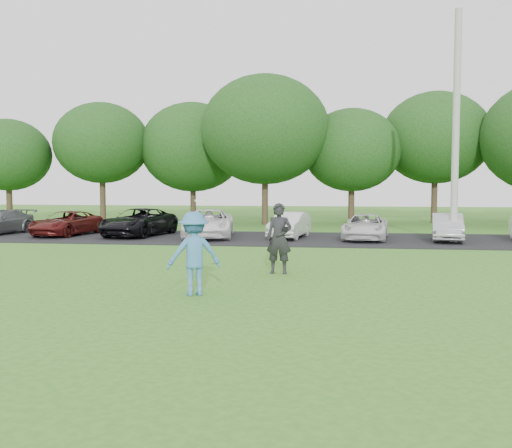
# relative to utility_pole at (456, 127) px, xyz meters

# --- Properties ---
(ground) EXTENTS (100.00, 100.00, 0.00)m
(ground) POSITION_rel_utility_pole_xyz_m (-6.76, -12.30, -4.59)
(ground) COLOR #337220
(ground) RESTS_ON ground
(parking_lot) EXTENTS (32.00, 6.50, 0.03)m
(parking_lot) POSITION_rel_utility_pole_xyz_m (-6.76, 0.70, -4.58)
(parking_lot) COLOR black
(parking_lot) RESTS_ON ground
(utility_pole) EXTENTS (0.28, 0.28, 9.19)m
(utility_pole) POSITION_rel_utility_pole_xyz_m (0.00, 0.00, 0.00)
(utility_pole) COLOR #A4A49F
(utility_pole) RESTS_ON ground
(frisbee_player) EXTENTS (1.31, 1.08, 2.04)m
(frisbee_player) POSITION_rel_utility_pole_xyz_m (-7.65, -11.95, -3.71)
(frisbee_player) COLOR teal
(frisbee_player) RESTS_ON ground
(camera_bystander) EXTENTS (0.72, 0.51, 1.86)m
(camera_bystander) POSITION_rel_utility_pole_xyz_m (-6.15, -8.82, -3.67)
(camera_bystander) COLOR black
(camera_bystander) RESTS_ON ground
(parked_cars) EXTENTS (28.71, 5.04, 1.23)m
(parked_cars) POSITION_rel_utility_pole_xyz_m (-8.76, 0.78, -3.99)
(parked_cars) COLOR #515358
(parked_cars) RESTS_ON parking_lot
(tree_row) EXTENTS (42.39, 9.85, 8.64)m
(tree_row) POSITION_rel_utility_pole_xyz_m (-5.25, 10.46, 0.31)
(tree_row) COLOR #38281C
(tree_row) RESTS_ON ground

